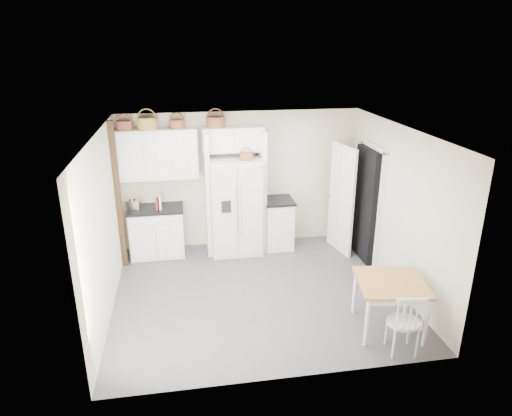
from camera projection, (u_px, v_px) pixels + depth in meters
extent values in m
plane|color=#444547|center=(258.00, 292.00, 7.33)|extent=(4.50, 4.50, 0.00)
plane|color=white|center=(259.00, 132.00, 6.43)|extent=(4.50, 4.50, 0.00)
plane|color=beige|center=(241.00, 180.00, 8.73)|extent=(4.50, 0.00, 4.50)
plane|color=beige|center=(104.00, 227.00, 6.53)|extent=(0.00, 4.00, 4.00)
plane|color=beige|center=(398.00, 209.00, 7.22)|extent=(0.00, 4.00, 4.00)
cube|color=silver|center=(236.00, 206.00, 8.51)|extent=(0.93, 0.75, 1.80)
cube|color=silver|center=(157.00, 232.00, 8.49)|extent=(0.97, 0.61, 0.90)
cube|color=silver|center=(278.00, 224.00, 8.84)|extent=(0.53, 0.63, 0.92)
cube|color=#975428|center=(389.00, 305.00, 6.29)|extent=(1.03, 1.03, 0.75)
cube|color=silver|center=(403.00, 322.00, 5.80)|extent=(0.48, 0.44, 0.88)
cube|color=black|center=(155.00, 209.00, 8.33)|extent=(1.01, 0.65, 0.04)
cube|color=black|center=(278.00, 200.00, 8.68)|extent=(0.57, 0.67, 0.04)
cube|color=silver|center=(133.00, 205.00, 8.15)|extent=(0.32, 0.23, 0.20)
cube|color=maroon|center=(157.00, 203.00, 8.22)|extent=(0.05, 0.15, 0.22)
cube|color=silver|center=(160.00, 202.00, 8.22)|extent=(0.04, 0.17, 0.25)
cylinder|color=brown|center=(124.00, 125.00, 7.86)|extent=(0.28, 0.28, 0.16)
cylinder|color=olive|center=(147.00, 123.00, 7.92)|extent=(0.35, 0.35, 0.20)
cylinder|color=brown|center=(177.00, 124.00, 8.00)|extent=(0.27, 0.27, 0.16)
cylinder|color=brown|center=(215.00, 122.00, 8.10)|extent=(0.33, 0.33, 0.19)
cylinder|color=brown|center=(246.00, 157.00, 8.11)|extent=(0.23, 0.23, 0.13)
cube|color=silver|center=(158.00, 154.00, 8.13)|extent=(1.40, 0.34, 0.90)
cube|color=silver|center=(233.00, 139.00, 8.26)|extent=(1.12, 0.34, 0.45)
cube|color=silver|center=(208.00, 194.00, 8.40)|extent=(0.08, 0.60, 2.30)
cube|color=silver|center=(262.00, 191.00, 8.56)|extent=(0.08, 0.60, 2.30)
cube|color=black|center=(118.00, 197.00, 7.79)|extent=(0.09, 0.09, 2.60)
cube|color=black|center=(367.00, 204.00, 8.23)|extent=(0.18, 0.85, 2.05)
cube|color=white|center=(341.00, 199.00, 8.49)|extent=(0.21, 0.79, 2.05)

